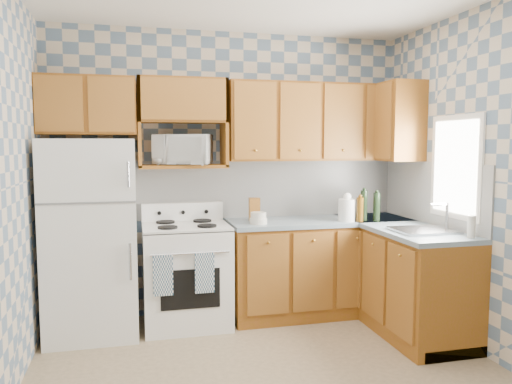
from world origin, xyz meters
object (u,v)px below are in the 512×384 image
stove_body (186,276)px  microwave (183,150)px  electric_kettle (347,210)px  refrigerator (92,238)px

stove_body → microwave: 1.15m
electric_kettle → refrigerator: bearing=176.6°
stove_body → electric_kettle: (1.49, -0.16, 0.57)m
electric_kettle → stove_body: bearing=173.8°
stove_body → refrigerator: bearing=-178.2°
refrigerator → stove_body: 0.89m
stove_body → electric_kettle: electric_kettle is taller
refrigerator → electric_kettle: 2.30m
refrigerator → microwave: 1.11m
refrigerator → electric_kettle: size_ratio=8.09×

